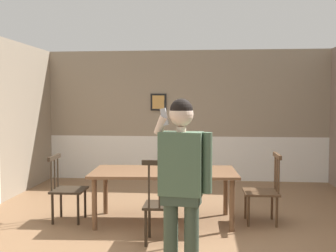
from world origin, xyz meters
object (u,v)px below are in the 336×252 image
Objects in this scene: chair_by_doorway at (161,204)px; chair_near_window at (66,189)px; person_figure at (182,177)px; dining_table at (164,176)px; chair_at_table_head at (264,190)px.

chair_near_window is at bearing 150.51° from chair_by_doorway.
person_figure is at bearing -73.46° from chair_by_doorway.
dining_table is 2.01× the size of chair_by_doorway.
dining_table is 1.19× the size of person_figure.
dining_table is 2.20× the size of chair_near_window.
chair_at_table_head is at bearing 91.75° from chair_near_window.
dining_table is 2.11× the size of chair_at_table_head.
chair_at_table_head is (1.35, 0.96, -0.02)m from chair_by_doorway.
person_figure reaches higher than chair_near_window.
chair_near_window is 1.66m from chair_by_doorway.
chair_by_doorway is at bearing 124.65° from chair_at_table_head.
dining_table is at bearing -71.08° from person_figure.
chair_at_table_head is at bearing 34.81° from chair_by_doorway.
dining_table is at bearing 92.53° from chair_at_table_head.
dining_table is at bearing 91.76° from chair_near_window.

